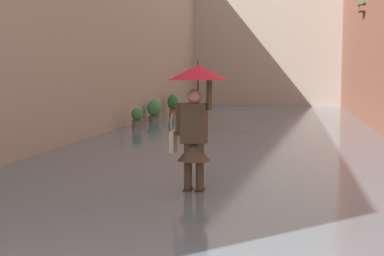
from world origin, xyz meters
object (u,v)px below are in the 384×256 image
Objects in this scene: person_wading at (195,106)px; potted_plant_far_right at (137,119)px; potted_plant_near_right at (173,104)px; potted_plant_mid_right at (154,110)px.

person_wading reaches higher than potted_plant_far_right.
person_wading is at bearing 103.63° from potted_plant_near_right.
potted_plant_mid_right reaches higher than potted_plant_far_right.
potted_plant_near_right is 3.16m from potted_plant_mid_right.
potted_plant_far_right is (-0.14, 2.82, -0.08)m from potted_plant_mid_right.
potted_plant_near_right is at bearing -88.76° from potted_plant_far_right.
person_wading reaches higher than potted_plant_mid_right.
potted_plant_near_right is 1.31× the size of potted_plant_far_right.
potted_plant_mid_right is (3.66, -11.88, -0.87)m from person_wading.
potted_plant_near_right reaches higher than potted_plant_far_right.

